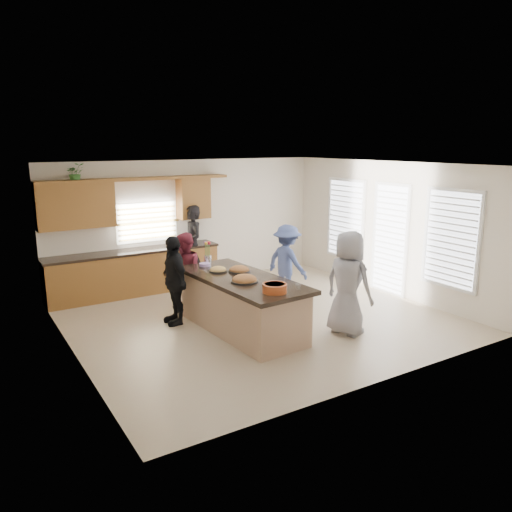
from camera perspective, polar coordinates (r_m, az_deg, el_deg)
floor at (r=9.29m, az=0.25°, el=-7.11°), size 6.50×6.50×0.00m
room_shell at (r=8.83m, az=0.26°, el=4.57°), size 6.52×6.02×2.81m
back_cabinetry at (r=10.86m, az=-14.10°, el=0.45°), size 4.08×0.66×2.46m
right_wall_glazing at (r=10.85m, az=15.23°, el=2.69°), size 0.06×4.00×2.25m
island at (r=8.56m, az=-1.63°, el=-5.68°), size 1.32×2.77×0.95m
platter_front at (r=8.16m, az=-1.32°, el=-2.77°), size 0.46×0.46×0.19m
platter_mid at (r=8.79m, az=-1.92°, el=-1.62°), size 0.39×0.39×0.16m
platter_back at (r=8.82m, az=-4.36°, el=-1.61°), size 0.32×0.32×0.13m
salad_bowl at (r=7.58m, az=2.14°, el=-3.62°), size 0.38×0.38×0.14m
clear_cup at (r=7.77m, az=4.81°, el=-3.48°), size 0.09×0.09×0.09m
plate_stack at (r=9.23m, az=-5.89°, el=-0.99°), size 0.20×0.20×0.05m
flower_vase at (r=9.37m, az=-5.55°, el=0.41°), size 0.14×0.14×0.43m
potted_plant at (r=10.47m, az=-19.95°, el=8.91°), size 0.36×0.32×0.38m
woman_left_back at (r=11.21m, az=-7.25°, el=1.12°), size 0.49×0.70×1.82m
woman_left_mid at (r=9.60m, az=-8.13°, el=-1.84°), size 0.79×0.89×1.52m
woman_left_front at (r=8.94m, az=-9.35°, el=-2.73°), size 0.42×0.95×1.60m
woman_right_back at (r=10.26m, az=3.57°, el=-0.69°), size 0.77×1.10×1.55m
woman_right_front at (r=8.46m, az=10.50°, el=-3.06°), size 0.77×0.98×1.77m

